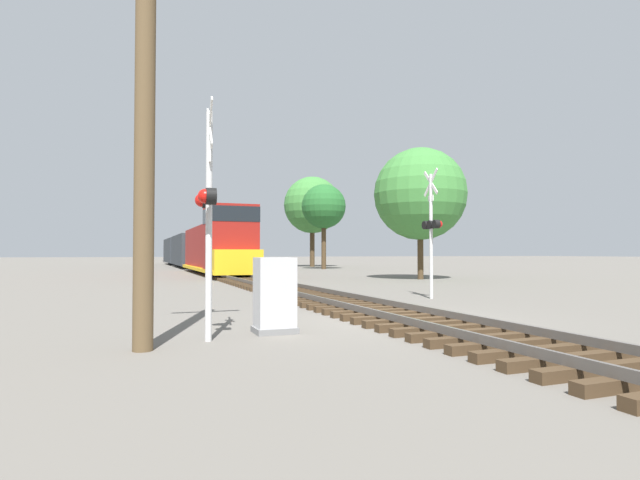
% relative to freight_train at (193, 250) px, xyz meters
% --- Properties ---
extents(ground_plane, '(400.00, 400.00, 0.00)m').
position_rel_freight_train_xyz_m(ground_plane, '(0.00, -41.33, -1.93)').
color(ground_plane, '#666059').
extents(rail_track_bed, '(2.60, 160.00, 0.31)m').
position_rel_freight_train_xyz_m(rail_track_bed, '(0.00, -41.33, -1.79)').
color(rail_track_bed, '#42301E').
rests_on(rail_track_bed, ground).
extents(freight_train, '(2.95, 48.68, 4.59)m').
position_rel_freight_train_xyz_m(freight_train, '(0.00, 0.00, 0.00)').
color(freight_train, maroon).
rests_on(freight_train, ground).
extents(crossing_signal_near, '(0.36, 1.01, 4.37)m').
position_rel_freight_train_xyz_m(crossing_signal_near, '(-4.64, -42.61, 0.54)').
color(crossing_signal_near, silver).
rests_on(crossing_signal_near, ground).
extents(crossing_signal_far, '(0.36, 1.01, 4.55)m').
position_rel_freight_train_xyz_m(crossing_signal_far, '(3.96, -36.85, 0.61)').
color(crossing_signal_far, silver).
rests_on(crossing_signal_far, ground).
extents(relay_cabinet, '(0.83, 0.70, 1.51)m').
position_rel_freight_train_xyz_m(relay_cabinet, '(-3.23, -42.12, -1.18)').
color(relay_cabinet, slate).
rests_on(relay_cabinet, ground).
extents(utility_pole, '(1.80, 0.33, 8.38)m').
position_rel_freight_train_xyz_m(utility_pole, '(-5.74, -43.14, 2.37)').
color(utility_pole, brown).
rests_on(utility_pole, ground).
extents(tree_far_right, '(5.62, 5.62, 8.01)m').
position_rel_freight_train_xyz_m(tree_far_right, '(10.54, -25.67, 3.27)').
color(tree_far_right, '#473521').
rests_on(tree_far_right, ground).
extents(tree_mid_background, '(4.41, 4.41, 8.44)m').
position_rel_freight_train_xyz_m(tree_mid_background, '(12.00, -5.71, 4.27)').
color(tree_mid_background, '#473521').
rests_on(tree_mid_background, ground).
extents(tree_deep_background, '(6.63, 6.63, 10.54)m').
position_rel_freight_train_xyz_m(tree_deep_background, '(13.90, 2.90, 5.27)').
color(tree_deep_background, '#473521').
rests_on(tree_deep_background, ground).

